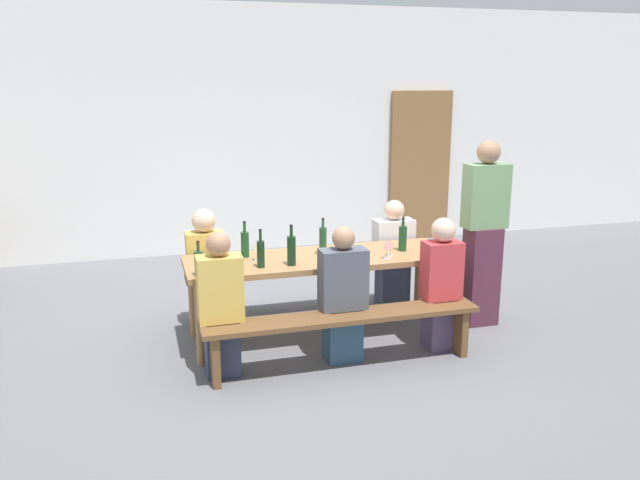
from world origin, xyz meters
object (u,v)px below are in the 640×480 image
Objects in this scene: standing_host at (483,237)px; wine_glass_2 at (343,248)px; wine_bottle_4 at (291,250)px; tasting_table at (320,265)px; wine_bottle_2 at (261,253)px; wine_glass_0 at (257,247)px; wine_glass_4 at (390,244)px; seated_guest_far_1 at (393,258)px; seated_guest_near_1 at (343,298)px; seated_guest_far_0 at (206,271)px; wine_bottle_5 at (403,238)px; wine_bottle_3 at (323,240)px; seated_guest_near_2 at (441,286)px; wine_glass_3 at (349,236)px; wine_bottle_1 at (199,263)px; wine_bottle_0 at (245,244)px; seated_guest_near_0 at (221,308)px; bench_near at (343,325)px; wine_glass_1 at (387,246)px; wooden_door at (420,166)px; bench_far at (301,277)px.

wine_glass_2 is at bearing 1.78° from standing_host.
standing_host is (1.85, 0.09, -0.03)m from wine_bottle_4.
wine_bottle_2 reaches higher than tasting_table.
wine_glass_2 is at bearing 6.16° from wine_bottle_4.
wine_glass_0 reaches higher than wine_glass_4.
seated_guest_near_1 is at bearing -39.75° from seated_guest_far_1.
wine_glass_0 is 0.71m from seated_guest_far_0.
wine_glass_0 is at bearing -3.50° from standing_host.
wine_bottle_5 is 0.62m from wine_glass_2.
wine_bottle_3 is 0.29× the size of seated_guest_near_2.
wine_glass_4 reaches higher than wine_glass_3.
wine_glass_3 is (1.43, 0.52, -0.00)m from wine_bottle_1.
wine_bottle_0 is 0.28× the size of seated_guest_near_0.
seated_guest_far_0 is (-0.95, 1.20, 0.19)m from bench_near.
wine_bottle_3 reaches higher than wine_glass_3.
seated_guest_near_1 is at bearing -146.56° from wine_glass_4.
wine_glass_0 is 1.04× the size of wine_glass_1.
wine_glass_4 is (0.90, 0.04, -0.02)m from wine_bottle_4.
wine_bottle_2 is at bearing -176.64° from wine_glass_2.
wine_bottle_3 is at bearing 49.91° from tasting_table.
wine_glass_4 is at bearing 40.76° from bench_near.
wine_bottle_1 is at bearing -175.82° from wine_glass_4.
wine_glass_1 is 1.10× the size of wine_glass_3.
wooden_door is 6.54× the size of wine_bottle_0.
wine_bottle_4 is 1.46m from seated_guest_far_1.
seated_guest_far_0 is (-1.87, 1.05, -0.01)m from seated_guest_near_2.
wine_glass_2 is 0.13× the size of seated_guest_far_1.
seated_guest_far_0 is at bearing -171.03° from bench_far.
seated_guest_near_1 is 1.02× the size of seated_guest_far_1.
wine_bottle_0 is 0.29× the size of seated_guest_far_1.
wine_glass_1 reaches higher than wine_glass_4.
bench_near is 0.98m from seated_guest_near_0.
tasting_table is 1.56m from standing_host.
seated_guest_near_1 is (0.04, -0.52, -0.14)m from tasting_table.
seated_guest_far_0 reaches higher than seated_guest_far_1.
wine_glass_1 is 0.38m from wine_glass_2.
seated_guest_near_2 is (0.38, -0.30, -0.31)m from wine_glass_1.
seated_guest_near_2 reaches higher than wine_bottle_5.
wooden_door is 3.55m from wine_glass_3.
standing_host reaches higher than wine_bottle_5.
wine_bottle_5 is 0.78m from standing_host.
standing_host is at bearing 7.26° from wine_glass_1.
wine_glass_3 is at bearing 111.84° from wine_glass_1.
seated_guest_far_0 is (-0.99, 1.05, 0.01)m from seated_guest_near_1.
wine_bottle_0 reaches higher than wine_bottle_1.
tasting_table is 6.78× the size of wine_bottle_4.
wine_bottle_4 is at bearing -41.61° from wine_glass_0.
wine_bottle_5 is 0.18× the size of standing_host.
seated_guest_far_1 is (1.86, 0.00, -0.02)m from seated_guest_far_0.
seated_guest_near_1 reaches higher than seated_guest_far_1.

